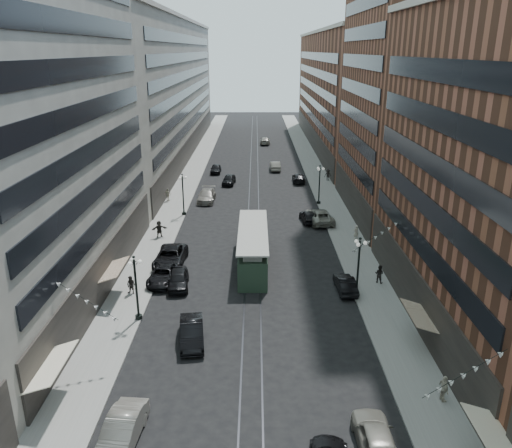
{
  "coord_description": "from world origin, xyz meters",
  "views": [
    {
      "loc": [
        0.28,
        -7.61,
        20.78
      ],
      "look_at": [
        0.31,
        37.33,
        5.0
      ],
      "focal_mm": 35.0,
      "sensor_mm": 36.0,
      "label": 1
    }
  ],
  "objects_px": {
    "car_11": "(319,216)",
    "car_extra_2": "(178,279)",
    "lamppost_sw_mid": "(183,193)",
    "car_extra_1": "(265,141)",
    "car_1": "(121,432)",
    "car_2": "(164,275)",
    "lamppost_se_mid": "(319,183)",
    "car_9": "(216,169)",
    "pedestrian_2": "(131,285)",
    "pedestrian_5": "(159,229)",
    "car_12": "(299,178)",
    "car_8": "(207,196)",
    "car_13": "(229,180)",
    "pedestrian_4": "(444,389)",
    "car_extra_0": "(309,216)",
    "lamppost_sw_far": "(136,286)",
    "pedestrian_8": "(356,232)",
    "pedestrian_9": "(328,175)",
    "pedestrian_7": "(379,274)",
    "pedestrian_6": "(168,195)",
    "car_10": "(345,284)",
    "lamppost_se_far": "(358,265)",
    "car_14": "(275,166)",
    "car_4": "(376,439)",
    "car_5": "(192,332)",
    "streetcar": "(253,248)",
    "car_7": "(170,257)"
  },
  "relations": [
    {
      "from": "car_11",
      "to": "car_extra_2",
      "type": "xyz_separation_m",
      "value": [
        -15.22,
        -18.17,
        -0.06
      ]
    },
    {
      "from": "lamppost_sw_mid",
      "to": "car_extra_1",
      "type": "xyz_separation_m",
      "value": [
        11.63,
        52.64,
        -2.31
      ]
    },
    {
      "from": "car_1",
      "to": "car_2",
      "type": "height_order",
      "value": "car_1"
    },
    {
      "from": "lamppost_se_mid",
      "to": "car_9",
      "type": "height_order",
      "value": "lamppost_se_mid"
    },
    {
      "from": "pedestrian_2",
      "to": "car_9",
      "type": "xyz_separation_m",
      "value": [
        4.0,
        46.59,
        -0.24
      ]
    },
    {
      "from": "pedestrian_2",
      "to": "car_11",
      "type": "bearing_deg",
      "value": 63.26
    },
    {
      "from": "pedestrian_5",
      "to": "car_12",
      "type": "bearing_deg",
      "value": 31.87
    },
    {
      "from": "car_1",
      "to": "car_8",
      "type": "distance_m",
      "value": 47.0
    },
    {
      "from": "car_13",
      "to": "pedestrian_4",
      "type": "bearing_deg",
      "value": -67.39
    },
    {
      "from": "pedestrian_4",
      "to": "car_extra_0",
      "type": "bearing_deg",
      "value": 1.41
    },
    {
      "from": "lamppost_sw_far",
      "to": "pedestrian_8",
      "type": "height_order",
      "value": "lamppost_sw_far"
    },
    {
      "from": "car_extra_1",
      "to": "car_extra_2",
      "type": "distance_m",
      "value": 74.23
    },
    {
      "from": "pedestrian_4",
      "to": "car_11",
      "type": "distance_m",
      "value": 34.39
    },
    {
      "from": "pedestrian_9",
      "to": "car_9",
      "type": "bearing_deg",
      "value": 150.51
    },
    {
      "from": "car_12",
      "to": "pedestrian_7",
      "type": "bearing_deg",
      "value": 98.09
    },
    {
      "from": "pedestrian_2",
      "to": "pedestrian_7",
      "type": "xyz_separation_m",
      "value": [
        22.6,
        2.26,
        0.03
      ]
    },
    {
      "from": "car_9",
      "to": "pedestrian_9",
      "type": "bearing_deg",
      "value": -16.73
    },
    {
      "from": "pedestrian_4",
      "to": "car_12",
      "type": "height_order",
      "value": "pedestrian_4"
    },
    {
      "from": "pedestrian_2",
      "to": "pedestrian_7",
      "type": "distance_m",
      "value": 22.71
    },
    {
      "from": "car_11",
      "to": "pedestrian_6",
      "type": "xyz_separation_m",
      "value": [
        -20.68,
        9.08,
        0.22
      ]
    },
    {
      "from": "car_8",
      "to": "pedestrian_5",
      "type": "bearing_deg",
      "value": -104.01
    },
    {
      "from": "lamppost_sw_mid",
      "to": "car_extra_1",
      "type": "bearing_deg",
      "value": 77.54
    },
    {
      "from": "car_1",
      "to": "pedestrian_4",
      "type": "height_order",
      "value": "pedestrian_4"
    },
    {
      "from": "pedestrian_2",
      "to": "car_extra_1",
      "type": "bearing_deg",
      "value": 97.35
    },
    {
      "from": "pedestrian_7",
      "to": "car_10",
      "type": "bearing_deg",
      "value": 57.9
    },
    {
      "from": "lamppost_se_far",
      "to": "car_12",
      "type": "bearing_deg",
      "value": 92.57
    },
    {
      "from": "lamppost_sw_far",
      "to": "car_14",
      "type": "height_order",
      "value": "lamppost_sw_far"
    },
    {
      "from": "car_4",
      "to": "pedestrian_2",
      "type": "bearing_deg",
      "value": -46.08
    },
    {
      "from": "car_5",
      "to": "pedestrian_6",
      "type": "distance_m",
      "value": 37.26
    },
    {
      "from": "car_2",
      "to": "car_4",
      "type": "bearing_deg",
      "value": -50.81
    },
    {
      "from": "car_13",
      "to": "pedestrian_8",
      "type": "bearing_deg",
      "value": -51.88
    },
    {
      "from": "car_11",
      "to": "lamppost_sw_mid",
      "type": "bearing_deg",
      "value": -16.72
    },
    {
      "from": "lamppost_se_far",
      "to": "streetcar",
      "type": "bearing_deg",
      "value": 141.68
    },
    {
      "from": "car_14",
      "to": "car_extra_2",
      "type": "distance_m",
      "value": 48.3
    },
    {
      "from": "car_10",
      "to": "pedestrian_9",
      "type": "distance_m",
      "value": 40.14
    },
    {
      "from": "streetcar",
      "to": "car_2",
      "type": "height_order",
      "value": "streetcar"
    },
    {
      "from": "car_5",
      "to": "pedestrian_6",
      "type": "height_order",
      "value": "pedestrian_6"
    },
    {
      "from": "pedestrian_9",
      "to": "car_13",
      "type": "bearing_deg",
      "value": 174.55
    },
    {
      "from": "car_14",
      "to": "pedestrian_8",
      "type": "height_order",
      "value": "pedestrian_8"
    },
    {
      "from": "streetcar",
      "to": "pedestrian_4",
      "type": "height_order",
      "value": "streetcar"
    },
    {
      "from": "lamppost_sw_far",
      "to": "car_11",
      "type": "distance_m",
      "value": 29.95
    },
    {
      "from": "pedestrian_6",
      "to": "car_14",
      "type": "bearing_deg",
      "value": -104.51
    },
    {
      "from": "lamppost_sw_far",
      "to": "car_11",
      "type": "bearing_deg",
      "value": 54.0
    },
    {
      "from": "lamppost_sw_far",
      "to": "car_7",
      "type": "distance_m",
      "value": 11.28
    },
    {
      "from": "car_4",
      "to": "car_12",
      "type": "height_order",
      "value": "car_4"
    },
    {
      "from": "pedestrian_8",
      "to": "car_extra_2",
      "type": "xyz_separation_m",
      "value": [
        -18.65,
        -11.93,
        -0.2
      ]
    },
    {
      "from": "lamppost_sw_mid",
      "to": "car_10",
      "type": "xyz_separation_m",
      "value": [
        17.6,
        -21.86,
        -2.39
      ]
    },
    {
      "from": "car_extra_1",
      "to": "car_extra_2",
      "type": "relative_size",
      "value": 1.18
    },
    {
      "from": "car_4",
      "to": "car_extra_2",
      "type": "relative_size",
      "value": 1.11
    },
    {
      "from": "lamppost_se_mid",
      "to": "car_2",
      "type": "xyz_separation_m",
      "value": [
        -17.6,
        -24.93,
        -2.37
      ]
    }
  ]
}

